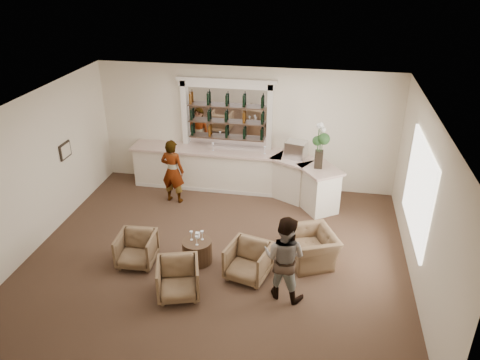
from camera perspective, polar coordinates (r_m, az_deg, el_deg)
name	(u,v)px	position (r m, az deg, el deg)	size (l,w,h in m)	color
ground	(218,254)	(10.29, -2.69, -9.05)	(8.00, 8.00, 0.00)	#4F3727
room_shell	(231,143)	(9.75, -1.12, 4.56)	(8.04, 7.02, 3.32)	beige
bar_counter	(236,172)	(12.57, -0.45, 0.99)	(5.72, 1.80, 1.14)	white
back_bar_alcove	(227,115)	(12.46, -1.65, 7.98)	(2.64, 0.25, 3.00)	white
cocktail_table	(197,251)	(9.98, -5.24, -8.63)	(0.62, 0.62, 0.50)	#462D1E
sommelier	(173,171)	(12.07, -8.21, 1.06)	(0.62, 0.41, 1.71)	gray
guest	(284,258)	(8.76, 5.43, -9.42)	(0.83, 0.65, 1.71)	gray
armchair_left	(137,249)	(10.06, -12.50, -8.24)	(0.75, 0.77, 0.70)	brown
armchair_center	(178,279)	(9.09, -7.54, -11.88)	(0.78, 0.80, 0.73)	brown
armchair_right	(248,261)	(9.45, 0.99, -9.87)	(0.79, 0.81, 0.74)	brown
armchair_far	(311,247)	(10.01, 8.71, -8.12)	(1.05, 0.92, 0.68)	brown
espresso_machine	(296,150)	(12.04, 6.85, 3.70)	(0.49, 0.42, 0.44)	silver
flower_vase	(320,143)	(11.38, 9.73, 4.51)	(0.31, 0.31, 1.16)	black
wine_glass_bar_left	(213,147)	(12.46, -3.31, 4.08)	(0.07, 0.07, 0.21)	white
wine_glass_bar_right	(265,150)	(12.24, 3.04, 3.67)	(0.07, 0.07, 0.21)	white
wine_glass_tbl_a	(191,236)	(9.84, -5.95, -6.76)	(0.07, 0.07, 0.21)	white
wine_glass_tbl_b	(202,235)	(9.83, -4.63, -6.74)	(0.07, 0.07, 0.21)	white
wine_glass_tbl_c	(197,241)	(9.67, -5.29, -7.37)	(0.07, 0.07, 0.21)	white
napkin_holder	(197,235)	(9.93, -5.21, -6.70)	(0.08, 0.08, 0.12)	white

